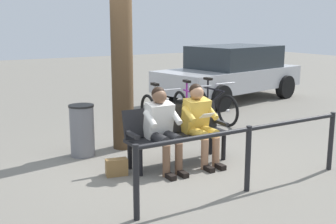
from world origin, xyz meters
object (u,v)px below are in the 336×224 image
Objects in this scene: person_reading at (199,120)px; bicycle_silver at (213,105)px; person_companion at (162,125)px; bicycle_blue at (159,113)px; bench at (176,130)px; handbag at (117,167)px; tree_trunk at (122,44)px; litter_bin at (82,130)px; parked_car at (231,72)px; bicycle_red at (191,109)px.

bicycle_silver is (-1.81, -2.10, -0.31)m from person_reading.
bicycle_silver is at bearing -138.50° from person_companion.
bench is at bearing -19.47° from bicycle_blue.
tree_trunk is (-0.67, -1.20, 1.63)m from handbag.
bicycle_silver is at bearing -129.69° from person_reading.
litter_bin is at bearing -85.61° from handbag.
person_companion is 0.27× the size of parked_car.
parked_car is at bearing -142.83° from handbag.
bicycle_silver reaches higher than litter_bin.
parked_car is (-3.45, -2.08, 0.41)m from bicycle_blue.
litter_bin is at bearing -56.70° from person_companion.
person_reading is 2.35m from bicycle_red.
person_reading reaches higher than bicycle_silver.
person_companion is 0.71× the size of bicycle_silver.
person_reading is 0.27× the size of parked_car.
tree_trunk is 2.08× the size of bicycle_blue.
handbag is (1.32, -0.11, -0.54)m from person_reading.
litter_bin is 2.70m from bicycle_red.
parked_car is (-5.28, -2.81, 0.36)m from litter_bin.
person_reading is at bearing 138.74° from litter_bin.
person_companion is at bearing 30.94° from parked_car.
bench is 1.34× the size of person_companion.
parked_car is at bearing -137.06° from person_companion.
bicycle_blue is at bearing -111.19° from bench.
bicycle_silver is 1.40m from bicycle_blue.
bicycle_red is at bearing 96.34° from bicycle_blue.
handbag is 1.17m from litter_bin.
tree_trunk reaches higher than bicycle_silver.
person_reading is 2.03m from bicycle_blue.
bicycle_red is at bearing -163.41° from litter_bin.
person_reading is at bearing -23.33° from bicycle_red.
litter_bin is at bearing -66.23° from bicycle_red.
person_reading is at bearing 175.24° from handbag.
handbag is at bearing -40.38° from bicycle_blue.
tree_trunk is (0.33, -1.14, 1.24)m from bench.
bench is at bearing 135.71° from litter_bin.
person_reading is 2.79m from bicycle_silver.
tree_trunk is at bearing -62.49° from person_reading.
litter_bin is 0.19× the size of parked_car.
bicycle_blue is at bearing -133.23° from handbag.
bicycle_red is at bearing -82.47° from bicycle_silver.
handbag is at bearing 4.60° from bench.
tree_trunk reaches higher than handbag.
handbag is 2.13m from tree_trunk.
bicycle_blue is (-1.83, -0.73, -0.06)m from litter_bin.
tree_trunk is at bearing -62.02° from bicycle_red.
person_reading is 0.72× the size of bicycle_red.
person_reading is 1.89m from litter_bin.
bicycle_red and bicycle_blue have the same top height.
person_reading reaches higher than bench.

